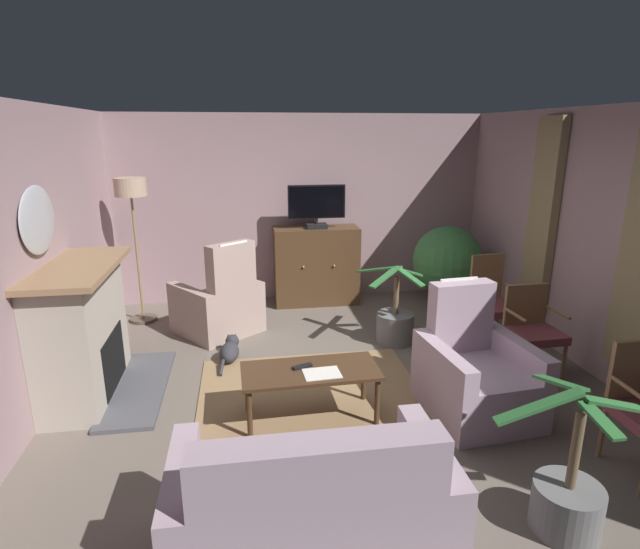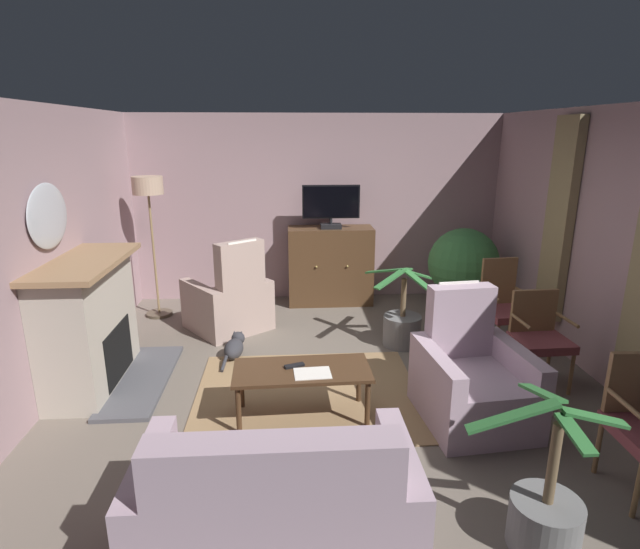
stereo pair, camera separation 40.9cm
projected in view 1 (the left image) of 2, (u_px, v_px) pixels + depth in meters
ground_plane at (337, 387)px, 4.87m from camera, size 5.76×6.14×0.04m
wall_back at (302, 208)px, 7.18m from camera, size 5.76×0.10×2.61m
wall_left at (24, 266)px, 4.11m from camera, size 0.10×6.14×2.61m
wall_right_with_window at (604, 244)px, 4.89m from camera, size 0.10×6.14×2.61m
curtain_panel_far at (543, 217)px, 5.68m from camera, size 0.10×0.44×2.19m
rug_central at (312, 395)px, 4.67m from camera, size 2.07×1.72×0.01m
fireplace at (85, 334)px, 4.56m from camera, size 0.97×1.48×1.24m
wall_mirror_oval at (38, 220)px, 4.23m from camera, size 0.06×0.76×0.58m
tv_cabinet at (316, 267)px, 7.09m from camera, size 1.18×0.51×1.09m
television at (317, 205)px, 6.79m from camera, size 0.78×0.20×0.59m
coffee_table at (310, 375)px, 4.19m from camera, size 1.16×0.55×0.46m
tv_remote at (302, 366)px, 4.20m from camera, size 0.18×0.10×0.02m
folded_newspaper at (322, 373)px, 4.10m from camera, size 0.31×0.24×0.01m
sofa_floral at (313, 509)px, 2.83m from camera, size 1.58×0.87×0.94m
armchair_facing_sofa at (220, 305)px, 6.05m from camera, size 1.18×1.18×1.17m
armchair_near_window at (475, 375)px, 4.35m from camera, size 0.92×0.99×1.10m
side_chair_nearest_door at (532, 328)px, 4.95m from camera, size 0.50×0.46×0.91m
side_chair_far_end at (492, 299)px, 5.71m from camera, size 0.49×0.53×1.02m
potted_plant_leafy_by_curtain at (447, 261)px, 6.87m from camera, size 0.93×0.93×1.14m
potted_plant_on_hearth_side at (395, 324)px, 5.80m from camera, size 0.70×0.76×0.91m
potted_plant_tall_palm_by_window at (567, 501)px, 3.05m from camera, size 0.88×0.84×0.96m
cat at (230, 350)px, 5.38m from camera, size 0.24×0.68×0.22m
floor_lamp at (132, 207)px, 6.12m from camera, size 0.38×0.38×1.83m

